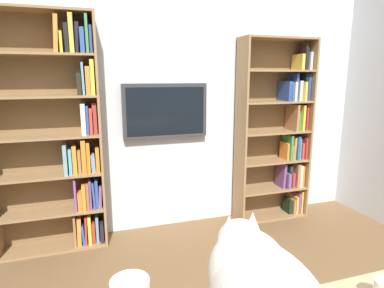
# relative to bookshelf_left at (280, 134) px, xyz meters

# --- Properties ---
(wall_back) EXTENTS (4.52, 0.06, 2.70)m
(wall_back) POSITION_rel_bookshelf_left_xyz_m (1.23, -0.17, 0.40)
(wall_back) COLOR silver
(wall_back) RESTS_ON ground
(bookshelf_left) EXTENTS (0.82, 0.28, 1.96)m
(bookshelf_left) POSITION_rel_bookshelf_left_xyz_m (0.00, 0.00, 0.00)
(bookshelf_left) COLOR #937047
(bookshelf_left) RESTS_ON ground
(bookshelf_right) EXTENTS (0.94, 0.28, 2.11)m
(bookshelf_right) POSITION_rel_bookshelf_left_xyz_m (2.25, -0.00, 0.08)
(bookshelf_right) COLOR #937047
(bookshelf_right) RESTS_ON ground
(wall_mounted_tv) EXTENTS (0.85, 0.07, 0.53)m
(wall_mounted_tv) POSITION_rel_bookshelf_left_xyz_m (1.27, -0.09, 0.29)
(wall_mounted_tv) COLOR #333338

